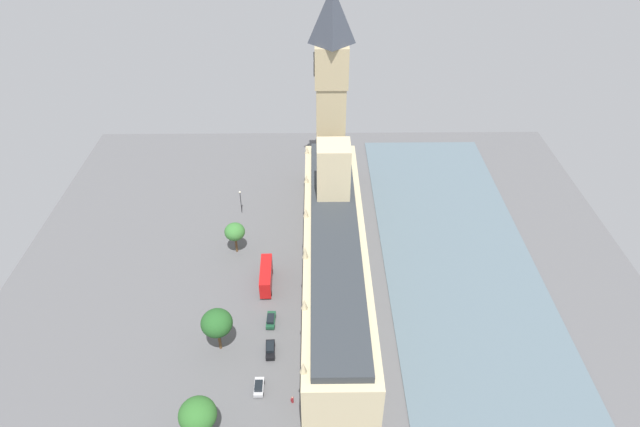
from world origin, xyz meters
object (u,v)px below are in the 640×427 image
object	(u,v)px
car_black_trailing	(270,349)
street_lamp_far_end	(240,198)
car_silver_kerbside	(259,387)
plane_tree_by_river_gate	(235,232)
plane_tree_under_trees	(217,323)
double_decker_bus_near_tower	(266,276)
car_dark_green_opposite_hall	(271,320)
pedestrian_midblock	(292,400)
plane_tree_leading	(198,415)
parliament_building	(334,254)
clock_tower	(331,87)

from	to	relation	value
car_black_trailing	street_lamp_far_end	distance (m)	48.97
car_silver_kerbside	plane_tree_by_river_gate	size ratio (longest dim) A/B	0.50
plane_tree_under_trees	street_lamp_far_end	xyz separation A→B (m)	(0.58, -46.45, -2.53)
double_decker_bus_near_tower	car_silver_kerbside	bearing A→B (deg)	89.61
car_dark_green_opposite_hall	street_lamp_far_end	size ratio (longest dim) A/B	0.67
car_dark_green_opposite_hall	pedestrian_midblock	world-z (taller)	car_dark_green_opposite_hall
plane_tree_under_trees	plane_tree_by_river_gate	distance (m)	30.23
street_lamp_far_end	double_decker_bus_near_tower	bearing A→B (deg)	107.13
plane_tree_leading	pedestrian_midblock	bearing A→B (deg)	-157.78
pedestrian_midblock	plane_tree_leading	bearing A→B (deg)	94.62
street_lamp_far_end	pedestrian_midblock	bearing A→B (deg)	104.67
double_decker_bus_near_tower	plane_tree_by_river_gate	world-z (taller)	plane_tree_by_river_gate
parliament_building	plane_tree_under_trees	distance (m)	30.32
double_decker_bus_near_tower	plane_tree_by_river_gate	bearing A→B (deg)	-56.77
plane_tree_under_trees	plane_tree_leading	bearing A→B (deg)	88.13
parliament_building	car_silver_kerbside	world-z (taller)	parliament_building
car_dark_green_opposite_hall	plane_tree_by_river_gate	world-z (taller)	plane_tree_by_river_gate
parliament_building	car_black_trailing	xyz separation A→B (m)	(13.36, 20.28, -7.62)
plane_tree_by_river_gate	car_dark_green_opposite_hall	bearing A→B (deg)	112.74
street_lamp_far_end	car_silver_kerbside	bearing A→B (deg)	99.21
double_decker_bus_near_tower	pedestrian_midblock	distance (m)	32.00
double_decker_bus_near_tower	plane_tree_leading	size ratio (longest dim) A/B	1.20
car_silver_kerbside	plane_tree_under_trees	bearing A→B (deg)	130.12
double_decker_bus_near_tower	plane_tree_under_trees	xyz separation A→B (m)	(8.07, 18.40, 4.67)
car_dark_green_opposite_hall	street_lamp_far_end	distance (m)	41.34
pedestrian_midblock	street_lamp_far_end	xyz separation A→B (m)	(15.51, -59.24, 4.06)
car_black_trailing	car_silver_kerbside	world-z (taller)	same
car_black_trailing	plane_tree_leading	bearing A→B (deg)	55.87
parliament_building	car_dark_green_opposite_hall	size ratio (longest dim) A/B	16.78
clock_tower	street_lamp_far_end	distance (m)	38.15
double_decker_bus_near_tower	plane_tree_leading	world-z (taller)	plane_tree_leading
clock_tower	pedestrian_midblock	distance (m)	81.71
parliament_building	pedestrian_midblock	distance (m)	33.94
plane_tree_leading	plane_tree_by_river_gate	bearing A→B (deg)	-90.62
clock_tower	plane_tree_by_river_gate	distance (m)	46.77
car_dark_green_opposite_hall	double_decker_bus_near_tower	bearing A→B (deg)	99.50
car_black_trailing	pedestrian_midblock	size ratio (longest dim) A/B	3.03
car_dark_green_opposite_hall	street_lamp_far_end	xyz separation A→B (m)	(10.37, -39.83, 3.89)
plane_tree_by_river_gate	plane_tree_leading	distance (m)	49.35
parliament_building	clock_tower	world-z (taller)	clock_tower
clock_tower	car_black_trailing	distance (m)	71.67
clock_tower	plane_tree_leading	distance (m)	89.08
car_black_trailing	plane_tree_by_river_gate	size ratio (longest dim) A/B	0.59
clock_tower	plane_tree_under_trees	world-z (taller)	clock_tower
car_silver_kerbside	street_lamp_far_end	world-z (taller)	street_lamp_far_end
car_dark_green_opposite_hall	pedestrian_midblock	xyz separation A→B (m)	(-5.14, 19.41, -0.17)
car_silver_kerbside	pedestrian_midblock	xyz separation A→B (m)	(-6.35, 2.73, -0.16)
car_silver_kerbside	plane_tree_leading	bearing A→B (deg)	-135.75
plane_tree_leading	street_lamp_far_end	xyz separation A→B (m)	(-0.05, -65.59, -1.24)
pedestrian_midblock	plane_tree_by_river_gate	world-z (taller)	plane_tree_by_river_gate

